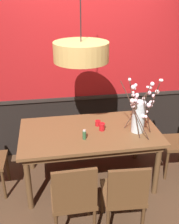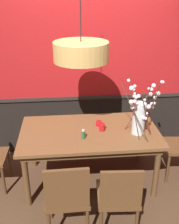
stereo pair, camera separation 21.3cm
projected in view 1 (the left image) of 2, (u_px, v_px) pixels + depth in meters
ground_plane at (90, 179)px, 3.72m from camera, size 24.00×24.00×0.00m
back_wall at (80, 67)px, 3.89m from camera, size 5.58×0.14×2.73m
dining_table at (90, 136)px, 3.43m from camera, size 1.73×0.97×0.76m
chair_near_side_right at (124, 194)px, 2.75m from camera, size 0.45×0.46×0.90m
chair_far_side_left at (63, 119)px, 4.27m from camera, size 0.43×0.43×0.88m
chair_near_side_left at (74, 197)px, 2.66m from camera, size 0.45×0.42×0.94m
chair_far_side_right at (97, 117)px, 4.34m from camera, size 0.43×0.39×0.88m
vase_with_blossoms at (139, 114)px, 3.29m from camera, size 0.52×0.55×0.76m
candle_holder_nearer_center at (98, 123)px, 3.51m from camera, size 0.07×0.07×0.07m
candle_holder_nearer_edge at (102, 127)px, 3.39m from camera, size 0.07×0.07×0.10m
condiment_bottle at (84, 135)px, 3.20m from camera, size 0.04×0.04×0.12m
pendant_lamp at (81, 52)px, 2.95m from camera, size 0.61×0.61×1.07m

